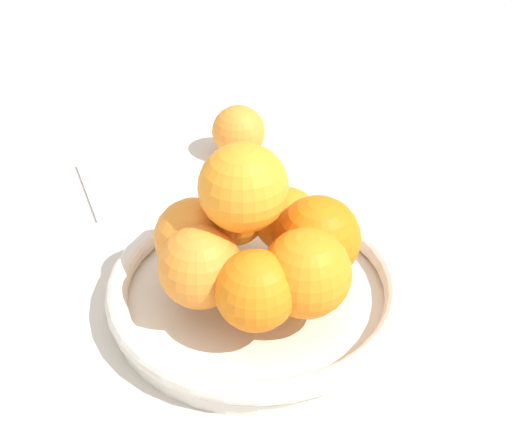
% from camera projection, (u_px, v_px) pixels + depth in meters
% --- Properties ---
extents(ground_plane, '(4.00, 4.00, 0.00)m').
position_uv_depth(ground_plane, '(256.00, 304.00, 0.70)').
color(ground_plane, beige).
extents(fruit_bowl, '(0.29, 0.29, 0.03)m').
position_uv_depth(fruit_bowl, '(256.00, 290.00, 0.69)').
color(fruit_bowl, silver).
rests_on(fruit_bowl, ground_plane).
extents(orange_pile, '(0.18, 0.19, 0.14)m').
position_uv_depth(orange_pile, '(256.00, 240.00, 0.65)').
color(orange_pile, orange).
rests_on(orange_pile, fruit_bowl).
extents(stray_orange, '(0.07, 0.07, 0.07)m').
position_uv_depth(stray_orange, '(238.00, 132.00, 0.91)').
color(stray_orange, orange).
rests_on(stray_orange, ground_plane).
extents(napkin_folded, '(0.17, 0.17, 0.01)m').
position_uv_depth(napkin_folded, '(140.00, 180.00, 0.87)').
color(napkin_folded, white).
rests_on(napkin_folded, ground_plane).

